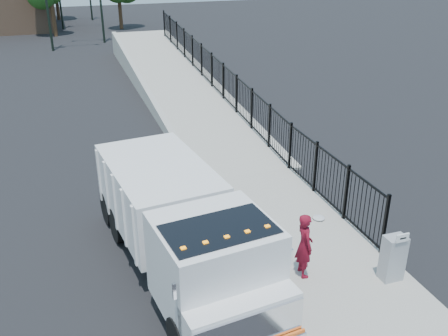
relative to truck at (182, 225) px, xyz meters
name	(u,v)px	position (x,y,z in m)	size (l,w,h in m)	color
ground	(237,241)	(1.90, 1.06, -1.52)	(120.00, 120.00, 0.00)	black
sidewalk	(329,265)	(3.82, -0.94, -1.46)	(3.55, 12.00, 0.12)	#9E998E
curb	(263,279)	(1.90, -0.94, -1.44)	(0.30, 12.00, 0.16)	#ADAAA3
ramp	(179,92)	(4.02, 17.06, -1.52)	(3.95, 24.00, 1.70)	#9E998E
iron_fence	(223,93)	(5.45, 13.06, -0.62)	(0.10, 28.00, 1.80)	black
truck	(182,225)	(0.00, 0.00, 0.00)	(3.46, 8.15, 2.71)	black
worker	(304,245)	(2.93, -1.11, -0.51)	(0.65, 0.43, 1.78)	maroon
utility_cabinet	(393,258)	(5.00, -2.00, -0.78)	(0.55, 0.40, 1.25)	gray
arrow_sign	(403,238)	(5.00, -2.22, -0.04)	(0.35, 0.04, 0.22)	white
debris	(319,218)	(4.69, 1.26, -1.35)	(0.39, 0.39, 0.10)	silver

